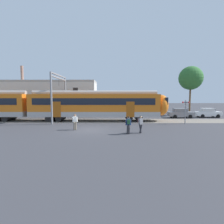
# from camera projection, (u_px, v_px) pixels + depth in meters

# --- Properties ---
(ground_plane) EXTENTS (160.00, 160.00, 0.00)m
(ground_plane) POSITION_uv_depth(u_px,v_px,m) (90.00, 130.00, 18.16)
(ground_plane) COLOR #38383D
(track_bed) EXTENTS (80.00, 4.40, 0.01)m
(track_bed) POSITION_uv_depth(u_px,v_px,m) (19.00, 121.00, 25.15)
(track_bed) COLOR slate
(track_bed) RESTS_ON ground
(pedestrian_white) EXTENTS (0.53, 0.70, 1.67)m
(pedestrian_white) POSITION_uv_depth(u_px,v_px,m) (75.00, 120.00, 18.06)
(pedestrian_white) COLOR #6B6051
(pedestrian_white) RESTS_ON ground
(pedestrian_navy) EXTENTS (0.53, 0.65, 1.67)m
(pedestrian_navy) POSITION_uv_depth(u_px,v_px,m) (128.00, 124.00, 15.97)
(pedestrian_navy) COLOR #28282D
(pedestrian_navy) RESTS_ON ground
(pedestrian_grey) EXTENTS (0.50, 0.71, 1.67)m
(pedestrian_grey) POSITION_uv_depth(u_px,v_px,m) (140.00, 123.00, 16.49)
(pedestrian_grey) COLOR #28282D
(pedestrian_grey) RESTS_ON ground
(parked_car_grey) EXTENTS (4.06, 1.88, 1.54)m
(parked_car_grey) POSITION_uv_depth(u_px,v_px,m) (180.00, 113.00, 28.59)
(parked_car_grey) COLOR gray
(parked_car_grey) RESTS_ON ground
(parked_car_white) EXTENTS (4.05, 1.85, 1.54)m
(parked_car_white) POSITION_uv_depth(u_px,v_px,m) (208.00, 113.00, 29.15)
(parked_car_white) COLOR silver
(parked_car_white) RESTS_ON ground
(catenary_gantry) EXTENTS (0.24, 6.64, 6.53)m
(catenary_gantry) POSITION_uv_depth(u_px,v_px,m) (59.00, 91.00, 24.74)
(catenary_gantry) COLOR gray
(catenary_gantry) RESTS_ON ground
(crossing_signal) EXTENTS (0.96, 0.21, 3.00)m
(crossing_signal) POSITION_uv_depth(u_px,v_px,m) (186.00, 108.00, 22.11)
(crossing_signal) COLOR gray
(crossing_signal) RESTS_ON ground
(background_building) EXTENTS (17.17, 5.00, 9.20)m
(background_building) POSITION_uv_depth(u_px,v_px,m) (50.00, 98.00, 32.95)
(background_building) COLOR beige
(background_building) RESTS_ON ground
(street_tree_right) EXTENTS (4.35, 4.35, 9.09)m
(street_tree_right) POSITION_uv_depth(u_px,v_px,m) (191.00, 78.00, 32.39)
(street_tree_right) COLOR brown
(street_tree_right) RESTS_ON ground
(street_tree_left) EXTENTS (3.47, 3.47, 7.08)m
(street_tree_left) POSITION_uv_depth(u_px,v_px,m) (22.00, 88.00, 37.09)
(street_tree_left) COLOR brown
(street_tree_left) RESTS_ON ground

